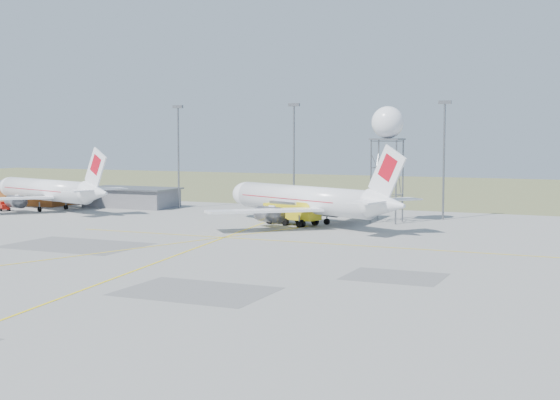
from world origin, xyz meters
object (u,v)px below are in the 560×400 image
at_px(airliner_far, 48,191).
at_px(baggage_tug, 4,207).
at_px(fire_truck, 293,213).
at_px(airliner_main, 307,200).
at_px(radar_tower, 387,157).

height_order(airliner_far, baggage_tug, airliner_far).
distance_m(airliner_far, fire_truck, 53.24).
height_order(airliner_main, baggage_tug, airliner_main).
relative_size(airliner_far, radar_tower, 1.85).
relative_size(airliner_main, airliner_far, 1.04).
relative_size(airliner_far, baggage_tug, 12.90).
bearing_deg(radar_tower, fire_truck, -143.21).
distance_m(airliner_far, baggage_tug, 8.85).
distance_m(radar_tower, baggage_tug, 74.40).
bearing_deg(fire_truck, airliner_main, 24.46).
distance_m(airliner_far, radar_tower, 66.70).
distance_m(airliner_main, fire_truck, 3.14).
distance_m(airliner_main, airliner_far, 55.42).
bearing_deg(airliner_main, baggage_tug, 26.03).
height_order(airliner_main, airliner_far, airliner_main).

